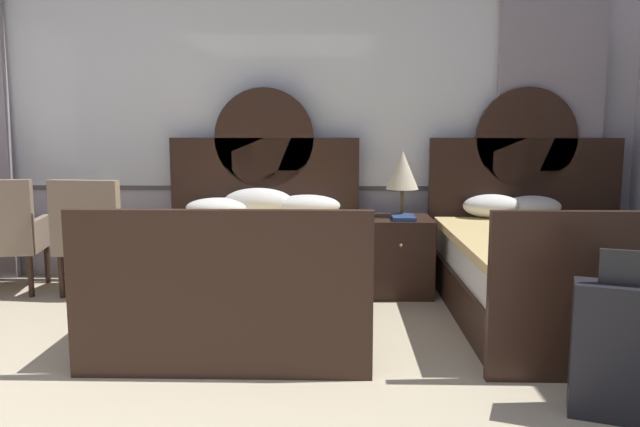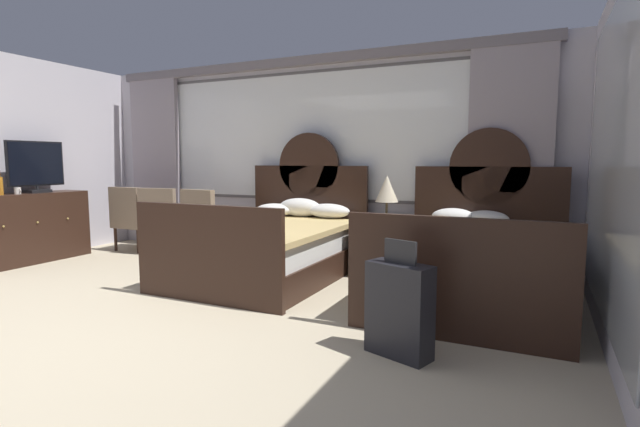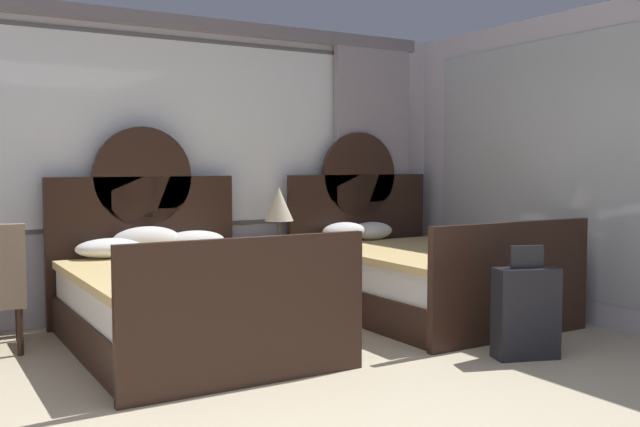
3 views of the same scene
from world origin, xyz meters
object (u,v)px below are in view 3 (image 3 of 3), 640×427
(book_on_nightstand, at_px, (288,246))
(suitcase_on_floor, at_px, (526,312))
(nightstand_between_beds, at_px, (279,281))
(bed_near_window, at_px, (184,299))
(bed_near_mirror, at_px, (421,276))
(table_lamp_on_nightstand, at_px, (279,205))

(book_on_nightstand, relative_size, suitcase_on_floor, 0.32)
(nightstand_between_beds, relative_size, suitcase_on_floor, 0.78)
(nightstand_between_beds, bearing_deg, book_on_nightstand, -73.26)
(bed_near_window, distance_m, bed_near_mirror, 2.24)
(table_lamp_on_nightstand, height_order, book_on_nightstand, table_lamp_on_nightstand)
(bed_near_window, bearing_deg, book_on_nightstand, 23.95)
(bed_near_window, xyz_separation_m, table_lamp_on_nightstand, (1.16, 0.70, 0.64))
(bed_near_window, bearing_deg, table_lamp_on_nightstand, 31.01)
(bed_near_window, height_order, bed_near_mirror, same)
(bed_near_mirror, distance_m, suitcase_on_floor, 1.56)
(bed_near_window, xyz_separation_m, bed_near_mirror, (2.24, -0.02, -0.01))
(book_on_nightstand, distance_m, suitcase_on_floor, 2.23)
(bed_near_window, bearing_deg, suitcase_on_floor, -38.50)
(table_lamp_on_nightstand, height_order, suitcase_on_floor, table_lamp_on_nightstand)
(bed_near_mirror, xyz_separation_m, table_lamp_on_nightstand, (-1.08, 0.71, 0.65))
(bed_near_mirror, relative_size, nightstand_between_beds, 3.51)
(suitcase_on_floor, bearing_deg, bed_near_mirror, 79.28)
(bed_near_mirror, height_order, book_on_nightstand, bed_near_mirror)
(bed_near_window, distance_m, book_on_nightstand, 1.30)
(bed_near_mirror, height_order, suitcase_on_floor, bed_near_mirror)
(nightstand_between_beds, bearing_deg, bed_near_window, -151.01)
(nightstand_between_beds, relative_size, table_lamp_on_nightstand, 1.16)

